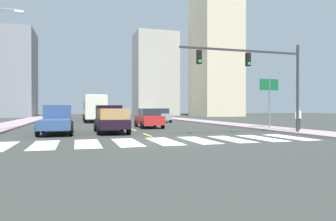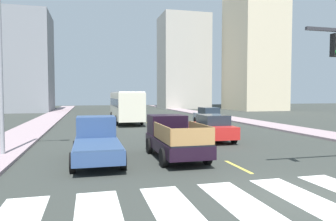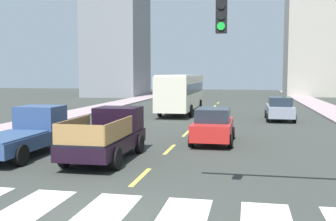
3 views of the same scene
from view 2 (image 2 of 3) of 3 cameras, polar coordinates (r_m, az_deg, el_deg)
ground_plane at (r=10.35m, az=23.15°, el=-14.41°), size 160.00×160.00×0.00m
sidewalk_right at (r=30.99m, az=18.78°, el=-2.68°), size 3.06×110.00×0.15m
sidewalk_left at (r=26.41m, az=-24.69°, el=-3.75°), size 3.06×110.00×0.15m
crosswalk_stripe_1 at (r=8.39m, az=-12.62°, el=-18.40°), size 1.19×3.98×0.01m
crosswalk_stripe_2 at (r=8.66m, az=1.07°, el=-17.63°), size 1.19×3.98×0.01m
crosswalk_stripe_3 at (r=9.34m, az=13.19°, el=-16.14°), size 1.19×3.98×0.01m
crosswalk_stripe_4 at (r=10.35m, az=23.15°, el=-14.39°), size 1.19×3.98×0.01m
lane_dash_0 at (r=13.62m, az=12.70°, el=-10.02°), size 0.16×2.40×0.01m
lane_dash_1 at (r=18.13m, az=5.45°, el=-6.70°), size 0.16×2.40×0.01m
lane_dash_2 at (r=22.84m, az=1.19°, el=-4.68°), size 0.16×2.40×0.01m
lane_dash_3 at (r=27.66m, az=-1.59°, el=-3.34°), size 0.16×2.40×0.01m
lane_dash_4 at (r=32.53m, az=-3.54°, el=-2.39°), size 0.16×2.40×0.01m
lane_dash_5 at (r=37.43m, az=-4.98°, el=-1.69°), size 0.16×2.40×0.01m
lane_dash_6 at (r=42.36m, az=-6.08°, el=-1.15°), size 0.16×2.40×0.01m
lane_dash_7 at (r=47.30m, az=-6.95°, el=-0.72°), size 0.16×2.40×0.01m
pickup_stakebed at (r=15.25m, az=0.97°, el=-4.98°), size 2.18×5.20×1.96m
pickup_dark at (r=14.71m, az=-12.91°, el=-5.42°), size 2.18×5.20×1.96m
city_bus at (r=33.69m, az=-7.78°, el=1.10°), size 2.72×10.80×3.32m
sedan_mid at (r=20.61m, az=8.10°, el=-3.14°), size 2.02×4.40×1.72m
sedan_near_right at (r=31.89m, az=7.40°, el=-0.97°), size 2.02×4.40×1.72m
streetlight_left at (r=17.12m, az=-27.87°, el=9.08°), size 2.20×0.28×9.00m
block_mid_left at (r=68.68m, az=2.82°, el=8.80°), size 9.98×8.55×19.99m
block_mid_right at (r=59.96m, az=-24.49°, el=7.97°), size 8.15×10.27×17.06m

